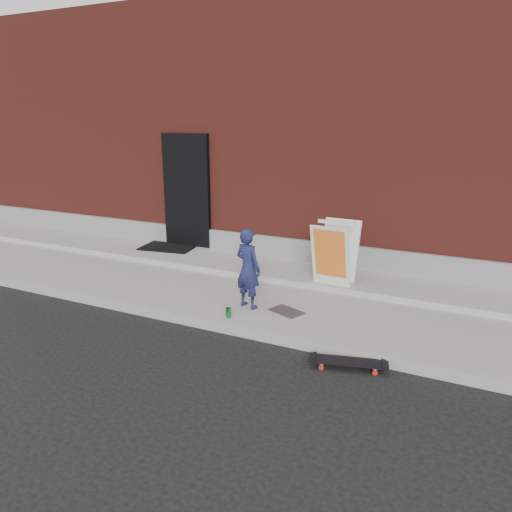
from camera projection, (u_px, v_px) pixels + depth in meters
The scene contains 10 objects.
ground at pixel (229, 335), 6.74m from camera, with size 80.00×80.00×0.00m, color black.
sidewalk at pixel (274, 295), 8.02m from camera, with size 20.00×3.00×0.15m, color gray.
apron at pixel (296, 272), 8.76m from camera, with size 20.00×1.20×0.10m, color #999893.
building at pixel (368, 131), 12.10m from camera, with size 20.00×8.10×5.00m.
child at pixel (248, 269), 7.17m from camera, with size 0.43×0.28×1.18m, color #1A1F49.
skateboard at pixel (348, 362), 5.83m from camera, with size 0.91×0.44×0.10m.
pizza_sign at pixel (335, 253), 7.92m from camera, with size 0.64×0.75×1.02m.
soda_can at pixel (228, 313), 6.93m from camera, with size 0.08×0.08×0.14m, color #1A8336.
doormat at pixel (170, 246), 10.23m from camera, with size 1.05×0.85×0.03m, color black.
utility_plate at pixel (287, 311), 7.13m from camera, with size 0.48×0.30×0.01m, color #59595E.
Camera 1 is at (3.06, -5.40, 2.87)m, focal length 35.00 mm.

